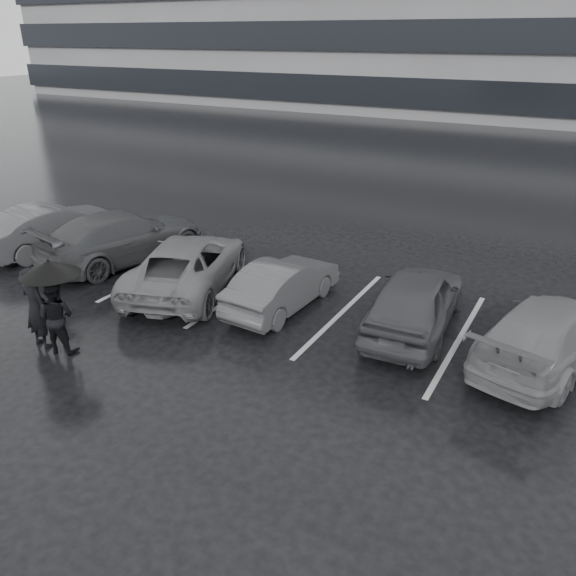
# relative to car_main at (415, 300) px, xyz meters

# --- Properties ---
(ground) EXTENTS (160.00, 160.00, 0.00)m
(ground) POSITION_rel_car_main_xyz_m (-2.34, -2.57, -0.71)
(ground) COLOR black
(ground) RESTS_ON ground
(car_main) EXTENTS (1.99, 4.29, 1.42)m
(car_main) POSITION_rel_car_main_xyz_m (0.00, 0.00, 0.00)
(car_main) COLOR black
(car_main) RESTS_ON ground
(car_west_a) EXTENTS (1.44, 3.68, 1.19)m
(car_west_a) POSITION_rel_car_main_xyz_m (-3.15, -0.48, -0.11)
(car_west_a) COLOR #2B2B2E
(car_west_a) RESTS_ON ground
(car_west_b) EXTENTS (3.69, 5.28, 1.34)m
(car_west_b) POSITION_rel_car_main_xyz_m (-5.88, -0.71, -0.04)
(car_west_b) COLOR #505053
(car_west_b) RESTS_ON ground
(car_west_c) EXTENTS (3.06, 5.40, 1.47)m
(car_west_c) POSITION_rel_car_main_xyz_m (-8.79, -0.06, 0.03)
(car_west_c) COLOR black
(car_west_c) RESTS_ON ground
(car_west_d) EXTENTS (2.20, 4.49, 1.42)m
(car_west_d) POSITION_rel_car_main_xyz_m (-11.37, -0.41, -0.00)
(car_west_d) COLOR #2B2B2E
(car_west_d) RESTS_ON ground
(car_east) EXTENTS (2.80, 4.77, 1.30)m
(car_east) POSITION_rel_car_main_xyz_m (2.75, -0.09, -0.06)
(car_east) COLOR #505053
(car_east) RESTS_ON ground
(pedestrian_left) EXTENTS (0.69, 0.48, 1.80)m
(pedestrian_left) POSITION_rel_car_main_xyz_m (-6.73, -4.65, 0.19)
(pedestrian_left) COLOR black
(pedestrian_left) RESTS_ON ground
(pedestrian_right) EXTENTS (0.90, 0.78, 1.59)m
(pedestrian_right) POSITION_rel_car_main_xyz_m (-6.20, -4.60, 0.08)
(pedestrian_right) COLOR black
(pedestrian_right) RESTS_ON ground
(umbrella) EXTENTS (1.20, 1.20, 2.03)m
(umbrella) POSITION_rel_car_main_xyz_m (-6.27, -4.50, 1.14)
(umbrella) COLOR black
(umbrella) RESTS_ON ground
(stall_stripes) EXTENTS (19.72, 5.00, 0.00)m
(stall_stripes) POSITION_rel_car_main_xyz_m (-3.14, -0.07, -0.71)
(stall_stripes) COLOR #A8A9AB
(stall_stripes) RESTS_ON ground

